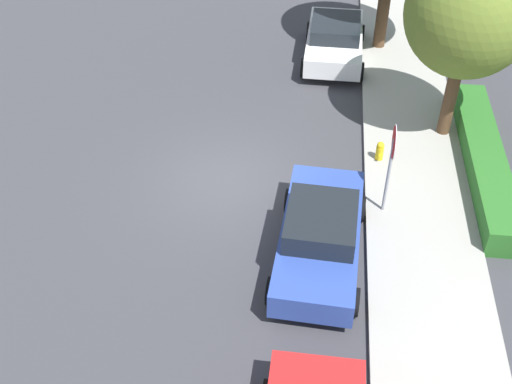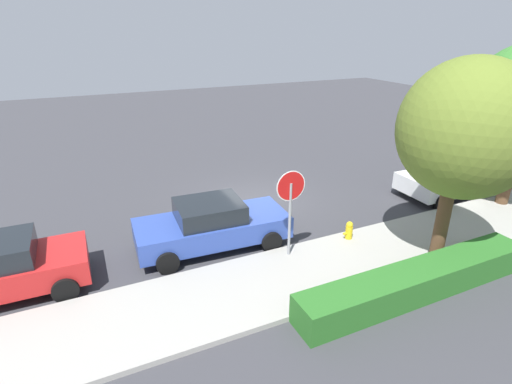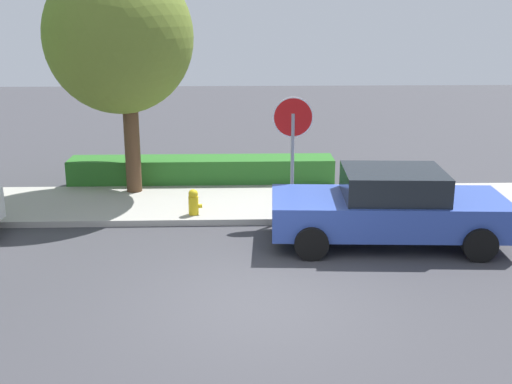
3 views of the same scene
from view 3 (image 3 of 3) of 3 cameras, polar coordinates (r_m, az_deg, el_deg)
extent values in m
plane|color=#38383D|center=(10.35, 0.24, -9.78)|extent=(60.00, 60.00, 0.00)
cube|color=#9E9B93|center=(15.16, -0.49, -1.03)|extent=(32.00, 2.81, 0.14)
cylinder|color=gray|center=(13.97, 3.24, 2.20)|extent=(0.08, 0.08, 2.36)
cylinder|color=white|center=(13.75, 3.31, 6.65)|extent=(0.87, 0.03, 0.87)
cylinder|color=red|center=(13.75, 3.31, 6.65)|extent=(0.81, 0.04, 0.81)
cube|color=#2D479E|center=(12.89, 11.63, -1.83)|extent=(4.65, 2.08, 0.66)
cube|color=black|center=(12.74, 12.11, 0.74)|extent=(2.01, 1.71, 0.54)
cylinder|color=black|center=(11.95, 4.95, -4.57)|extent=(0.65, 0.26, 0.64)
cylinder|color=black|center=(13.67, 4.49, -1.89)|extent=(0.65, 0.26, 0.64)
cylinder|color=black|center=(12.53, 19.28, -4.44)|extent=(0.65, 0.26, 0.64)
cylinder|color=black|center=(14.18, 17.10, -1.90)|extent=(0.65, 0.26, 0.64)
cylinder|color=#513823|center=(15.96, -10.95, 4.30)|extent=(0.38, 0.38, 2.71)
ellipsoid|color=olive|center=(15.74, -12.08, 13.35)|extent=(3.49, 3.49, 3.60)
cylinder|color=gold|center=(14.16, -5.57, -1.47)|extent=(0.22, 0.22, 0.55)
sphere|color=gold|center=(14.07, -5.60, -0.16)|extent=(0.21, 0.21, 0.21)
cylinder|color=gold|center=(14.14, -4.97, -1.25)|extent=(0.08, 0.09, 0.09)
cube|color=#286623|center=(16.89, -4.82, 1.78)|extent=(6.87, 0.94, 0.76)
camera|label=1|loc=(19.35, 54.09, 30.47)|focal=45.00mm
camera|label=2|loc=(23.16, 14.92, 19.88)|focal=28.00mm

